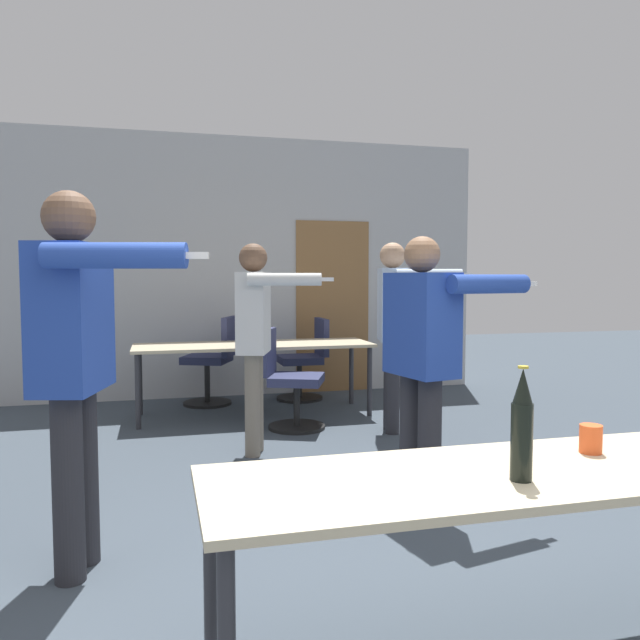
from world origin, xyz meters
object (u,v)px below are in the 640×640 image
object	(u,v)px
person_far_watching	(76,345)
drink_cup	(591,439)
office_chair_mid_tucked	(288,383)
person_right_polo	(255,326)
person_center_tall	(423,345)
office_chair_far_left	(214,363)
person_left_plaid	(394,317)
office_chair_side_rolled	(306,362)
beer_bottle	(522,427)

from	to	relation	value
person_far_watching	drink_cup	xyz separation A→B (m)	(1.95, -1.05, -0.30)
office_chair_mid_tucked	person_right_polo	bearing A→B (deg)	-7.42
person_center_tall	office_chair_far_left	xyz separation A→B (m)	(-0.99, 3.28, -0.52)
person_left_plaid	office_chair_far_left	distance (m)	2.22
person_left_plaid	drink_cup	size ratio (longest dim) A/B	15.70
office_chair_far_left	drink_cup	world-z (taller)	office_chair_far_left
person_right_polo	office_chair_mid_tucked	distance (m)	1.02
person_left_plaid	office_chair_side_rolled	distance (m)	1.79
drink_cup	person_center_tall	bearing A→B (deg)	90.98
person_right_polo	office_chair_mid_tucked	xyz separation A→B (m)	(0.41, 0.73, -0.58)
office_chair_far_left	drink_cup	xyz separation A→B (m)	(1.01, -4.77, 0.32)
person_right_polo	office_chair_far_left	bearing A→B (deg)	-157.26
office_chair_mid_tucked	person_left_plaid	bearing A→B (deg)	90.33
drink_cup	person_right_polo	bearing A→B (deg)	106.94
person_right_polo	office_chair_side_rolled	distance (m)	2.28
office_chair_far_left	drink_cup	bearing A→B (deg)	-145.27
office_chair_far_left	office_chair_mid_tucked	world-z (taller)	office_chair_far_left
person_center_tall	office_chair_side_rolled	xyz separation A→B (m)	(0.05, 3.33, -0.55)
office_chair_side_rolled	beer_bottle	world-z (taller)	beer_bottle
person_far_watching	beer_bottle	world-z (taller)	person_far_watching
person_far_watching	office_chair_mid_tucked	size ratio (longest dim) A/B	1.95
person_center_tall	office_chair_far_left	size ratio (longest dim) A/B	1.70
person_center_tall	drink_cup	size ratio (longest dim) A/B	15.17
person_center_tall	office_chair_mid_tucked	bearing A→B (deg)	179.95
person_left_plaid	office_chair_mid_tucked	world-z (taller)	person_left_plaid
office_chair_far_left	beer_bottle	distance (m)	5.04
person_left_plaid	office_chair_side_rolled	world-z (taller)	person_left_plaid
person_far_watching	office_chair_side_rolled	xyz separation A→B (m)	(1.98, 3.77, -0.65)
beer_bottle	drink_cup	world-z (taller)	beer_bottle
person_far_watching	person_right_polo	size ratio (longest dim) A/B	1.08
beer_bottle	person_left_plaid	bearing A→B (deg)	75.55
person_left_plaid	drink_cup	xyz separation A→B (m)	(-0.44, -3.19, -0.25)
person_left_plaid	office_chair_far_left	world-z (taller)	person_left_plaid
person_center_tall	office_chair_far_left	bearing A→B (deg)	-174.87
office_chair_side_rolled	office_chair_far_left	world-z (taller)	office_chair_far_left
person_right_polo	drink_cup	world-z (taller)	person_right_polo
person_right_polo	office_chair_side_rolled	size ratio (longest dim) A/B	1.80
beer_bottle	office_chair_far_left	bearing A→B (deg)	96.58
office_chair_far_left	beer_bottle	size ratio (longest dim) A/B	2.53
office_chair_side_rolled	office_chair_far_left	size ratio (longest dim) A/B	0.95
person_center_tall	office_chair_far_left	world-z (taller)	person_center_tall
person_right_polo	person_center_tall	bearing A→B (deg)	50.54
person_far_watching	office_chair_far_left	size ratio (longest dim) A/B	1.86
person_center_tall	office_chair_side_rolled	size ratio (longest dim) A/B	1.78
person_far_watching	beer_bottle	distance (m)	1.98
beer_bottle	person_far_watching	bearing A→B (deg)	140.07
person_center_tall	person_right_polo	size ratio (longest dim) A/B	0.99
office_chair_side_rolled	drink_cup	distance (m)	4.84
person_left_plaid	person_far_watching	xyz separation A→B (m)	(-2.39, -2.13, 0.05)
person_right_polo	drink_cup	size ratio (longest dim) A/B	15.29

